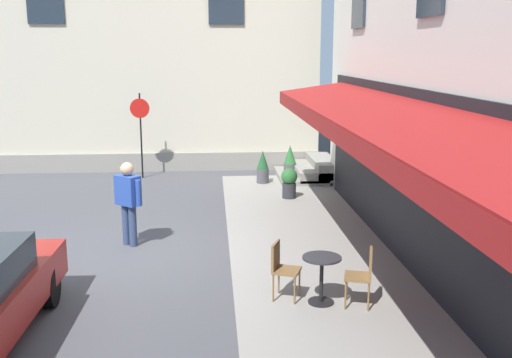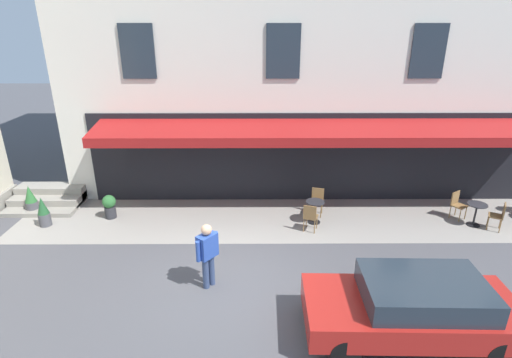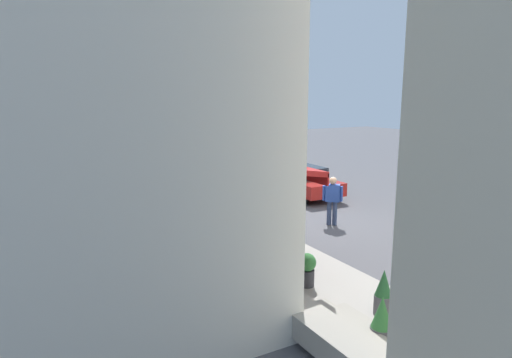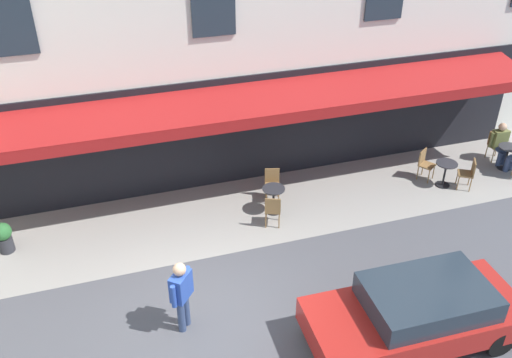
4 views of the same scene
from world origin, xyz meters
TOP-DOWN VIEW (x-y plane):
  - ground_plane at (0.00, 0.00)m, footprint 70.00×70.00m
  - sidewalk_cafe_terrace at (-3.25, -3.40)m, footprint 20.50×3.20m
  - back_alley_steps at (6.60, -4.59)m, footprint 2.40×1.75m
  - cafe_table_near_entrance at (-7.76, -2.91)m, footprint 0.60×0.60m
  - cafe_chair_wicker_near_door at (-8.30, -2.60)m, footprint 0.55×0.55m
  - cafe_chair_wicker_kerbside at (-7.40, -3.44)m, footprint 0.56×0.56m
  - cafe_table_mid_terrace at (-2.67, -3.14)m, footprint 0.60×0.60m
  - cafe_chair_wicker_back_row at (-2.45, -2.55)m, footprint 0.52×0.52m
  - cafe_chair_wicker_by_window at (-2.84, -3.75)m, footprint 0.49×0.49m
  - walking_pedestrian_in_blue at (0.39, 0.18)m, footprint 0.53×0.56m
  - potted_plant_entrance_right at (5.96, -2.98)m, footprint 0.36×0.36m
  - potted_plant_mid_terrace at (6.84, -3.91)m, footprint 0.39×0.39m
  - potted_plant_entrance_left at (4.05, -3.52)m, footprint 0.43×0.43m
  - parked_car_red at (-3.96, 1.84)m, footprint 4.34×1.90m

SIDE VIEW (x-z plane):
  - ground_plane at x=0.00m, z-range 0.00..0.00m
  - sidewalk_cafe_terrace at x=-3.25m, z-range 0.00..0.01m
  - back_alley_steps at x=6.60m, z-range -0.06..0.54m
  - potted_plant_entrance_left at x=4.05m, z-range 0.03..0.84m
  - potted_plant_entrance_right at x=5.96m, z-range -0.01..0.96m
  - potted_plant_mid_terrace at x=6.84m, z-range -0.01..0.98m
  - cafe_table_near_entrance at x=-7.76m, z-range 0.12..0.87m
  - cafe_table_mid_terrace at x=-2.67m, z-range 0.12..0.87m
  - cafe_chair_wicker_near_door at x=-8.30m, z-range 0.09..1.00m
  - cafe_chair_wicker_kerbside at x=-7.40m, z-range 0.09..1.00m
  - cafe_chair_wicker_back_row at x=-2.45m, z-range 0.09..1.00m
  - cafe_chair_wicker_by_window at x=-2.84m, z-range 0.09..1.00m
  - parked_car_red at x=-3.96m, z-range 0.05..1.38m
  - walking_pedestrian_in_blue at x=0.39m, z-range 0.14..1.83m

